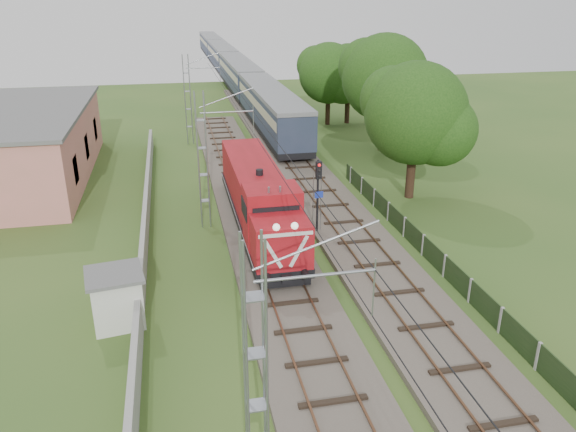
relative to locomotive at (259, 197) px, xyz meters
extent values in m
plane|color=#335720|center=(0.00, -10.54, -2.10)|extent=(140.00, 140.00, 0.00)
cube|color=#6B6054|center=(0.00, -3.54, -1.95)|extent=(4.20, 70.00, 0.30)
cube|color=black|center=(0.00, -3.54, -1.75)|extent=(2.40, 70.00, 0.10)
cube|color=brown|center=(-0.85, -3.54, -1.67)|extent=(0.08, 70.00, 0.05)
cube|color=brown|center=(0.85, -3.54, -1.67)|extent=(0.08, 70.00, 0.05)
cube|color=#6B6054|center=(5.00, 9.46, -1.95)|extent=(4.20, 80.00, 0.30)
cube|color=black|center=(5.00, 9.46, -1.75)|extent=(2.40, 80.00, 0.10)
cube|color=brown|center=(4.15, 9.46, -1.67)|extent=(0.08, 80.00, 0.05)
cube|color=brown|center=(5.85, 9.46, -1.67)|extent=(0.08, 80.00, 0.05)
cylinder|color=gray|center=(-1.50, -18.54, 4.70)|extent=(3.00, 0.08, 0.08)
cylinder|color=gray|center=(-1.50, 1.46, 4.70)|extent=(3.00, 0.08, 0.08)
cylinder|color=gray|center=(-1.50, 21.46, 4.70)|extent=(3.00, 0.08, 0.08)
cylinder|color=black|center=(0.00, 1.46, 3.40)|extent=(0.03, 70.00, 0.03)
cylinder|color=black|center=(0.00, 1.46, 4.70)|extent=(0.03, 70.00, 0.03)
cube|color=#9E9E99|center=(-6.50, 1.46, -1.35)|extent=(0.25, 40.00, 1.50)
cube|color=#DC7D76|center=(-15.00, 13.46, 0.40)|extent=(8.00, 20.00, 5.00)
cube|color=#606060|center=(-15.00, 13.46, 3.00)|extent=(8.40, 20.40, 0.25)
cube|color=black|center=(-11.05, 7.46, 0.10)|extent=(0.10, 1.60, 1.80)
cube|color=black|center=(-11.05, 13.46, 0.10)|extent=(0.10, 1.60, 1.80)
cube|color=black|center=(-11.05, 19.46, 0.10)|extent=(0.10, 1.60, 1.80)
cube|color=black|center=(8.00, -7.54, -1.50)|extent=(0.05, 32.00, 1.15)
cube|color=#9E9E99|center=(8.00, 7.46, -1.50)|extent=(0.12, 0.12, 1.20)
cube|color=black|center=(0.00, 0.11, -1.14)|extent=(2.76, 15.64, 0.46)
cube|color=black|center=(0.00, -4.95, -1.42)|extent=(2.02, 3.31, 0.46)
cube|color=black|center=(0.00, 5.17, -1.42)|extent=(2.02, 3.31, 0.46)
cube|color=black|center=(0.00, -7.62, -1.51)|extent=(2.39, 0.23, 0.32)
cube|color=#A8131C|center=(0.00, -6.56, 0.15)|extent=(2.67, 2.30, 2.12)
sphere|color=white|center=(-0.41, -7.66, 1.34)|extent=(0.33, 0.33, 0.33)
sphere|color=white|center=(0.41, -7.66, 1.34)|extent=(0.33, 0.33, 0.33)
cube|color=silver|center=(-0.60, -7.73, 0.10)|extent=(0.92, 0.06, 1.54)
cube|color=silver|center=(0.60, -7.73, 0.10)|extent=(0.92, 0.06, 1.54)
cube|color=silver|center=(0.00, -7.73, 0.97)|extent=(2.48, 0.06, 0.17)
cube|color=#A8131C|center=(0.00, -4.30, 0.56)|extent=(2.76, 2.21, 2.94)
cube|color=black|center=(0.00, -5.43, 1.02)|extent=(2.30, 0.06, 0.83)
cube|color=#A8131C|center=(0.00, 2.37, 0.28)|extent=(2.58, 11.14, 2.39)
cylinder|color=black|center=(0.00, -0.44, 1.62)|extent=(0.40, 0.40, 0.37)
cylinder|color=gray|center=(-0.28, -5.04, 2.17)|extent=(0.11, 0.11, 0.32)
cylinder|color=gray|center=(0.28, -5.04, 2.17)|extent=(0.11, 0.11, 0.32)
cube|color=black|center=(5.00, 23.64, -1.17)|extent=(3.09, 23.43, 0.53)
cube|color=#2E354E|center=(5.00, 23.64, 0.53)|extent=(3.19, 23.43, 2.88)
cube|color=#BFB894|center=(5.00, 23.64, 1.07)|extent=(3.24, 22.49, 0.80)
cube|color=slate|center=(5.00, 23.64, 2.13)|extent=(3.25, 23.43, 0.37)
cube|color=black|center=(5.00, 48.14, -1.17)|extent=(3.09, 23.43, 0.53)
cube|color=#2E354E|center=(5.00, 48.14, 0.53)|extent=(3.19, 23.43, 2.88)
cube|color=#BFB894|center=(5.00, 48.14, 1.07)|extent=(3.24, 22.49, 0.80)
cube|color=slate|center=(5.00, 48.14, 2.13)|extent=(3.25, 23.43, 0.37)
cube|color=black|center=(5.00, 72.63, -1.17)|extent=(3.09, 23.43, 0.53)
cube|color=#2E354E|center=(5.00, 72.63, 0.53)|extent=(3.19, 23.43, 2.88)
cube|color=#BFB894|center=(5.00, 72.63, 1.07)|extent=(3.24, 22.49, 0.80)
cube|color=slate|center=(5.00, 72.63, 2.13)|extent=(3.25, 23.43, 0.37)
cube|color=black|center=(5.00, 97.12, -1.17)|extent=(3.09, 23.43, 0.53)
cube|color=#2E354E|center=(5.00, 97.12, 0.53)|extent=(3.19, 23.43, 2.88)
cube|color=#BFB894|center=(5.00, 97.12, 1.07)|extent=(3.24, 22.49, 0.80)
cube|color=slate|center=(5.00, 97.12, 2.13)|extent=(3.25, 23.43, 0.37)
cylinder|color=black|center=(3.13, -1.38, 0.17)|extent=(0.13, 0.13, 4.53)
cube|color=black|center=(3.13, -1.52, 1.89)|extent=(0.34, 0.23, 1.00)
sphere|color=red|center=(3.13, -1.62, 2.21)|extent=(0.16, 0.16, 0.16)
sphere|color=black|center=(3.13, -1.62, 1.89)|extent=(0.16, 0.16, 0.16)
sphere|color=black|center=(3.13, -1.62, 1.57)|extent=(0.16, 0.16, 0.16)
cube|color=#1B30A6|center=(3.17, -1.49, 0.44)|extent=(0.50, 0.09, 0.36)
cube|color=silver|center=(-7.40, -8.53, -1.00)|extent=(2.28, 2.28, 2.20)
cube|color=#606060|center=(-7.40, -8.53, 0.20)|extent=(2.62, 2.62, 0.15)
cylinder|color=#3D2719|center=(10.96, 3.66, -0.05)|extent=(0.60, 0.60, 4.09)
sphere|color=#1A3E11|center=(10.96, 3.66, 3.67)|extent=(6.70, 6.70, 6.70)
sphere|color=#1A3E11|center=(12.30, 2.66, 2.74)|extent=(4.69, 4.69, 4.69)
sphere|color=#1A3E11|center=(9.79, 4.83, 4.41)|extent=(4.35, 4.35, 4.35)
cylinder|color=#3D2719|center=(13.41, 15.66, 0.15)|extent=(0.52, 0.52, 4.49)
sphere|color=#1A3E11|center=(13.41, 15.66, 4.23)|extent=(7.35, 7.35, 7.35)
sphere|color=#1A3E11|center=(14.88, 14.56, 3.21)|extent=(5.15, 5.15, 5.15)
sphere|color=#1A3E11|center=(12.13, 16.95, 5.05)|extent=(4.78, 4.78, 4.78)
cylinder|color=#3D2719|center=(11.59, 26.69, -0.21)|extent=(0.49, 0.49, 3.77)
sphere|color=#1A3E11|center=(11.59, 26.69, 3.22)|extent=(6.18, 6.18, 6.18)
sphere|color=#1A3E11|center=(12.83, 25.76, 2.36)|extent=(4.32, 4.32, 4.32)
sphere|color=#1A3E11|center=(10.51, 27.77, 3.90)|extent=(4.01, 4.01, 4.01)
cylinder|color=#3D2719|center=(13.81, 26.93, -0.25)|extent=(0.51, 0.51, 3.69)
sphere|color=#1A3E11|center=(13.81, 26.93, 3.11)|extent=(6.04, 6.04, 6.04)
sphere|color=#1A3E11|center=(15.02, 26.02, 2.27)|extent=(4.23, 4.23, 4.23)
sphere|color=#1A3E11|center=(12.75, 27.99, 3.78)|extent=(3.93, 3.93, 3.93)
camera|label=1|loc=(-4.59, -30.05, 11.01)|focal=35.00mm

